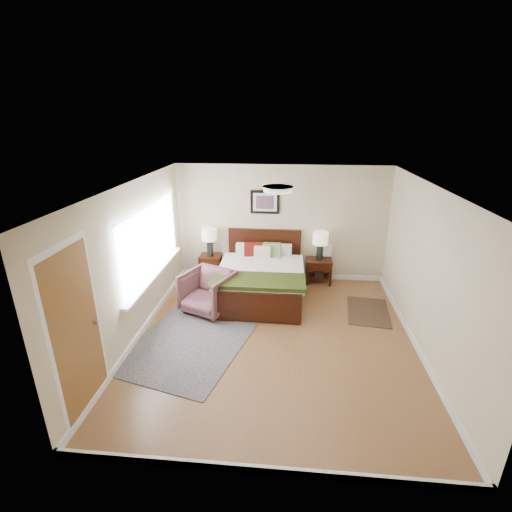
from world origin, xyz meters
name	(u,v)px	position (x,y,z in m)	size (l,w,h in m)	color
floor	(275,338)	(0.00, 0.00, 0.00)	(5.00, 5.00, 0.00)	olive
back_wall	(281,224)	(0.00, 2.50, 1.25)	(4.50, 0.04, 2.50)	#C6B790
front_wall	(264,375)	(0.00, -2.50, 1.25)	(4.50, 0.04, 2.50)	#C6B790
left_wall	(134,263)	(-2.25, 0.00, 1.25)	(0.04, 5.00, 2.50)	#C6B790
right_wall	(428,274)	(2.25, 0.00, 1.25)	(0.04, 5.00, 2.50)	#C6B790
ceiling	(278,186)	(0.00, 0.00, 2.50)	(4.50, 5.00, 0.02)	white
window	(152,241)	(-2.20, 0.70, 1.38)	(0.11, 2.72, 1.32)	silver
door	(77,333)	(-2.23, -1.75, 1.07)	(0.06, 1.00, 2.18)	silver
ceil_fixture	(278,189)	(0.00, 0.00, 2.47)	(0.44, 0.44, 0.08)	white
bed	(261,273)	(-0.35, 1.49, 0.51)	(1.71, 2.06, 1.11)	black
wall_art	(265,202)	(-0.35, 2.47, 1.72)	(0.62, 0.05, 0.50)	black
nightstand_left	(210,261)	(-1.53, 2.25, 0.43)	(0.46, 0.42, 0.55)	black
nightstand_right	(319,268)	(0.84, 2.26, 0.34)	(0.54, 0.41, 0.54)	black
lamp_left	(209,237)	(-1.53, 2.27, 0.97)	(0.32, 0.32, 0.61)	black
lamp_right	(320,241)	(0.84, 2.27, 0.96)	(0.32, 0.32, 0.61)	black
armchair	(208,292)	(-1.28, 0.82, 0.39)	(0.82, 0.85, 0.77)	brown
rug_persian	(191,340)	(-1.35, -0.20, 0.01)	(1.69, 2.38, 0.01)	#0D1645
rug_navy	(368,311)	(1.70, 1.04, 0.01)	(0.74, 1.11, 0.01)	black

